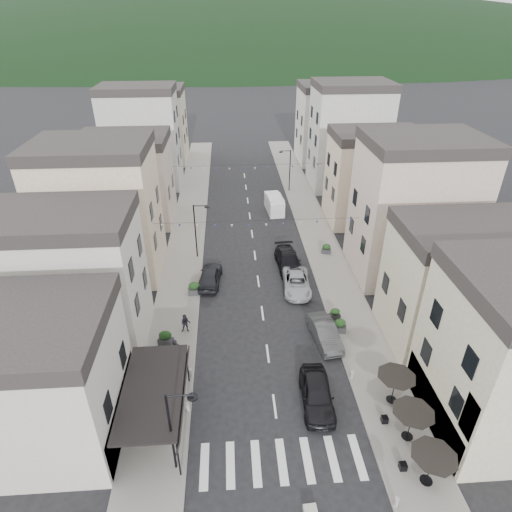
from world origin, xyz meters
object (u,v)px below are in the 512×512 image
(parked_car_c, at_px, (297,283))
(pedestrian_a, at_px, (176,351))
(parked_car_b, at_px, (325,333))
(delivery_van, at_px, (274,204))
(parked_car_a, at_px, (317,394))
(parked_car_d, at_px, (288,261))
(parked_car_e, at_px, (210,276))
(pedestrian_b, at_px, (186,323))

(parked_car_c, height_order, pedestrian_a, pedestrian_a)
(parked_car_b, distance_m, delivery_van, 25.01)
(parked_car_a, relative_size, parked_car_b, 1.07)
(parked_car_d, bearing_deg, parked_car_b, -86.57)
(parked_car_a, xyz_separation_m, parked_car_e, (-7.40, 14.88, -0.02))
(parked_car_d, bearing_deg, parked_car_c, -89.94)
(parked_car_d, bearing_deg, parked_car_e, -166.89)
(parked_car_e, bearing_deg, pedestrian_b, 82.10)
(parked_car_a, distance_m, parked_car_d, 17.24)
(parked_car_e, bearing_deg, parked_car_d, -157.05)
(parked_car_b, distance_m, parked_car_d, 11.24)
(parked_car_e, bearing_deg, parked_car_a, 122.61)
(parked_car_e, xyz_separation_m, pedestrian_a, (-2.21, -10.42, 0.26))
(parked_car_a, xyz_separation_m, parked_car_b, (1.80, 6.08, -0.08))
(parked_car_a, bearing_deg, parked_car_d, 91.26)
(parked_car_b, height_order, pedestrian_a, pedestrian_a)
(delivery_van, bearing_deg, parked_car_b, -91.99)
(parked_car_a, height_order, pedestrian_b, pedestrian_b)
(parked_car_e, bearing_deg, pedestrian_a, 84.16)
(parked_car_a, distance_m, delivery_van, 31.06)
(parked_car_a, height_order, delivery_van, delivery_van)
(pedestrian_b, bearing_deg, delivery_van, 66.92)
(parked_car_e, height_order, delivery_van, delivery_van)
(parked_car_c, distance_m, pedestrian_b, 11.28)
(delivery_van, bearing_deg, parked_car_e, -120.97)
(delivery_van, height_order, pedestrian_a, delivery_van)
(parked_car_b, bearing_deg, pedestrian_b, 163.17)
(parked_car_b, distance_m, parked_car_c, 7.31)
(parked_car_c, relative_size, delivery_van, 1.11)
(parked_car_b, bearing_deg, parked_car_a, -114.45)
(parked_car_a, relative_size, parked_car_d, 0.91)
(parked_car_e, height_order, pedestrian_a, pedestrian_a)
(delivery_van, bearing_deg, parked_car_a, -95.91)
(parked_car_a, xyz_separation_m, pedestrian_b, (-9.18, 7.79, 0.09))
(parked_car_a, bearing_deg, parked_car_c, 89.76)
(parked_car_e, bearing_deg, delivery_van, -109.72)
(pedestrian_b, bearing_deg, parked_car_c, 28.66)
(parked_car_c, height_order, delivery_van, delivery_van)
(parked_car_c, xyz_separation_m, parked_car_e, (-8.07, 1.57, 0.10))
(delivery_van, bearing_deg, pedestrian_a, -115.81)
(parked_car_e, xyz_separation_m, delivery_van, (7.85, 16.18, 0.26))
(parked_car_c, height_order, parked_car_d, parked_car_d)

